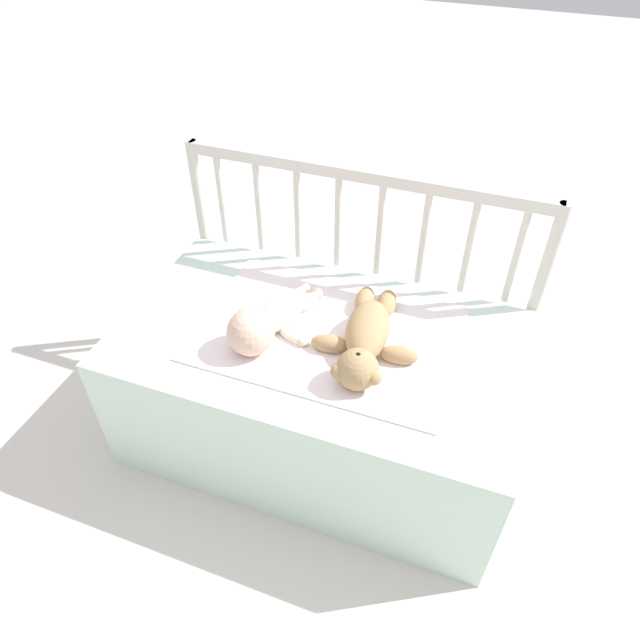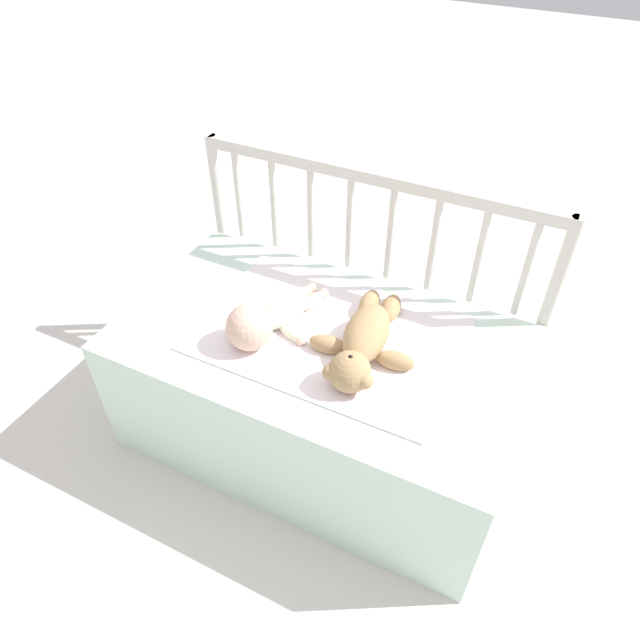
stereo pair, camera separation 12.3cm
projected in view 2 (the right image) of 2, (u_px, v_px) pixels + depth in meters
ground_plane at (319, 434)px, 1.90m from camera, size 12.00×12.00×0.00m
crib_mattress at (319, 390)px, 1.76m from camera, size 1.15×0.66×0.44m
crib_rail at (369, 241)px, 1.77m from camera, size 1.15×0.04×0.79m
blanket at (328, 333)px, 1.62m from camera, size 0.73×0.50×0.01m
teddy_bear at (363, 342)px, 1.53m from camera, size 0.30×0.42×0.11m
baby at (268, 318)px, 1.59m from camera, size 0.25×0.37×0.13m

